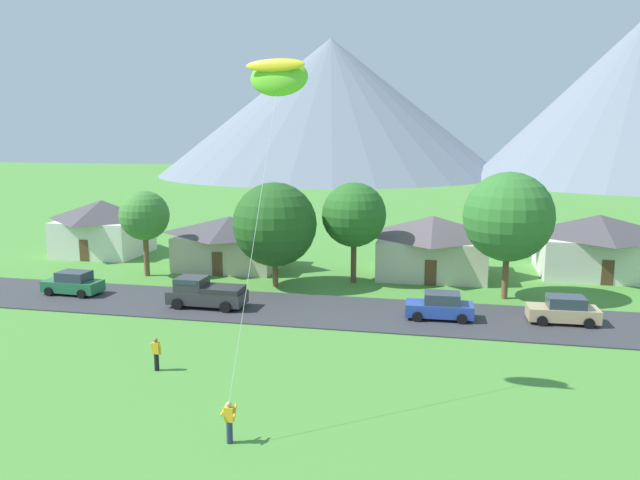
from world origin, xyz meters
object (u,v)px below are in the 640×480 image
parked_car_green_mid_east (73,283)px  watcher_person (156,354)px  tree_near_right (354,215)px  house_rightmost (598,244)px  tree_center (144,216)px  house_right_center (230,241)px  parked_car_blue_west_end (440,306)px  pickup_truck_charcoal_west_side (205,292)px  house_leftmost (432,245)px  tree_right_of_center (275,224)px  house_left_center (103,226)px  kite_flyer_with_kite (277,86)px  tree_left_of_center (508,217)px  parked_car_tan_mid_west (563,310)px

parked_car_green_mid_east → watcher_person: parked_car_green_mid_east is taller
tree_near_right → parked_car_green_mid_east: size_ratio=1.85×
house_rightmost → parked_car_green_mid_east: house_rightmost is taller
house_rightmost → tree_center: 37.40m
tree_near_right → house_right_center: bearing=165.0°
house_right_center → tree_center: (-5.72, -4.27, 2.65)m
watcher_person → parked_car_green_mid_east: bearing=136.3°
parked_car_blue_west_end → pickup_truck_charcoal_west_side: 15.57m
house_leftmost → tree_right_of_center: size_ratio=1.16×
house_leftmost → parked_car_blue_west_end: house_leftmost is taller
house_rightmost → tree_right_of_center: (-25.06, -9.34, 2.23)m
house_left_center → kite_flyer_with_kite: kite_flyer_with_kite is taller
house_leftmost → parked_car_blue_west_end: size_ratio=2.18×
tree_near_right → parked_car_green_mid_east: (-19.41, -7.92, -4.52)m
tree_center → parked_car_blue_west_end: bearing=-17.0°
house_left_center → tree_left_of_center: bearing=-13.4°
tree_right_of_center → parked_car_blue_west_end: 14.41m
parked_car_blue_west_end → house_rightmost: bearing=50.6°
house_rightmost → parked_car_blue_west_end: (-12.56, -15.32, -1.74)m
tree_center → pickup_truck_charcoal_west_side: (8.33, -7.81, -3.94)m
parked_car_green_mid_east → pickup_truck_charcoal_west_side: (10.68, -1.12, 0.19)m
kite_flyer_with_kite → parked_car_green_mid_east: bearing=145.5°
tree_left_of_center → tree_center: (-28.33, 1.27, -0.89)m
parked_car_tan_mid_west → parked_car_green_mid_east: 33.73m
house_left_center → pickup_truck_charcoal_west_side: bearing=-42.4°
tree_near_right → parked_car_green_mid_east: 21.45m
tree_right_of_center → parked_car_tan_mid_west: bearing=-14.9°
house_leftmost → parked_car_tan_mid_west: (8.33, -11.69, -1.71)m
tree_right_of_center → parked_car_tan_mid_west: (19.98, -5.31, -3.97)m
house_rightmost → tree_left_of_center: 12.77m
tree_left_of_center → kite_flyer_with_kite: 23.23m
house_rightmost → parked_car_green_mid_east: size_ratio=2.34×
house_rightmost → tree_near_right: (-19.39, -6.80, 2.78)m
house_rightmost → tree_left_of_center: bearing=-131.1°
tree_right_of_center → pickup_truck_charcoal_west_side: tree_right_of_center is taller
house_left_center → tree_near_right: (25.43, -6.22, 2.64)m
house_left_center → pickup_truck_charcoal_west_side: 22.68m
house_leftmost → parked_car_tan_mid_west: house_leftmost is taller
house_left_center → tree_right_of_center: size_ratio=1.03×
pickup_truck_charcoal_west_side → tree_near_right: bearing=46.0°
house_rightmost → tree_left_of_center: tree_left_of_center is taller
house_leftmost → parked_car_tan_mid_west: bearing=-54.5°
parked_car_green_mid_east → kite_flyer_with_kite: bearing=-34.5°
house_right_center → tree_center: size_ratio=1.30×
house_leftmost → watcher_person: (-12.83, -23.77, -1.69)m
tree_near_right → kite_flyer_with_kite: kite_flyer_with_kite is taller
house_left_center → parked_car_green_mid_east: house_left_center is taller
tree_near_right → tree_left_of_center: bearing=-12.5°
house_leftmost → pickup_truck_charcoal_west_side: 19.62m
house_leftmost → tree_near_right: (-5.98, -3.84, 2.81)m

